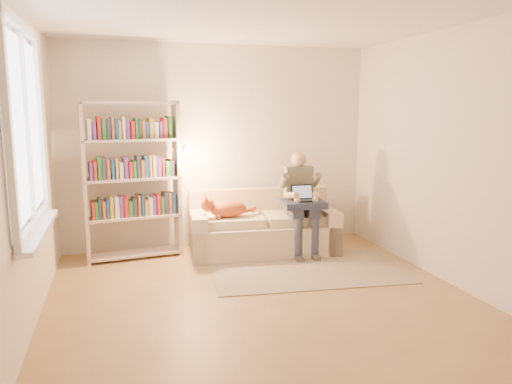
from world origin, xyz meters
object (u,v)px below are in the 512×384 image
object	(u,v)px
sofa	(263,230)
laptop	(298,197)
bookshelf	(132,173)
person	(301,197)
cat	(229,208)

from	to	relation	value
sofa	laptop	world-z (taller)	laptop
sofa	bookshelf	distance (m)	1.75
person	laptop	bearing A→B (deg)	-123.28
cat	laptop	xyz separation A→B (m)	(0.81, -0.20, 0.14)
bookshelf	person	bearing A→B (deg)	-16.66
person	cat	world-z (taller)	person
laptop	sofa	bearing A→B (deg)	147.71
person	cat	bearing A→B (deg)	178.33
person	cat	xyz separation A→B (m)	(-0.89, 0.11, -0.12)
laptop	bookshelf	bearing A→B (deg)	172.41
person	cat	size ratio (longest dim) A/B	1.83
cat	bookshelf	bearing A→B (deg)	173.20
person	bookshelf	bearing A→B (deg)	175.45
sofa	person	bearing A→B (deg)	-17.59
sofa	laptop	distance (m)	0.65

